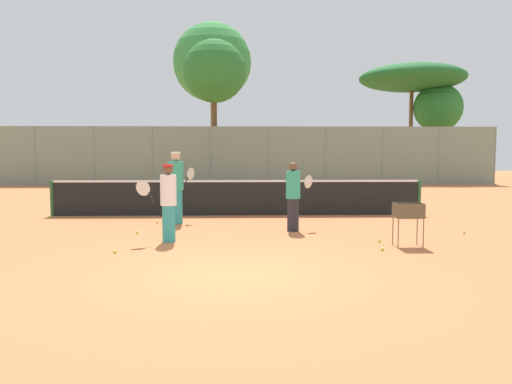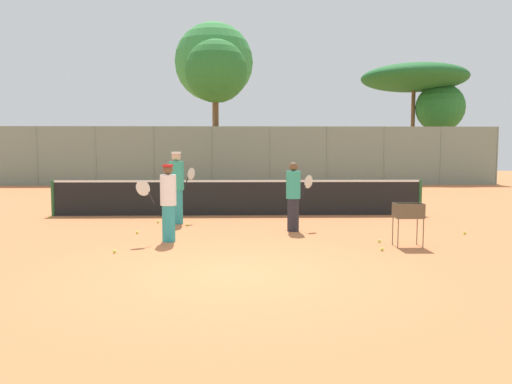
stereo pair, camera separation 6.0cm
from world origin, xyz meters
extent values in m
plane|color=#C67242|center=(0.00, 0.00, 0.00)|extent=(80.00, 80.00, 0.00)
cylinder|color=#26592D|center=(-5.55, 7.22, 0.54)|extent=(0.10, 0.10, 1.07)
cylinder|color=#26592D|center=(5.55, 7.22, 0.54)|extent=(0.10, 0.10, 1.07)
cube|color=black|center=(0.00, 7.22, 0.51)|extent=(11.11, 0.01, 1.01)
cube|color=white|center=(0.00, 7.22, 1.04)|extent=(11.11, 0.02, 0.06)
cylinder|color=gray|center=(-11.42, 20.49, 1.66)|extent=(0.08, 0.08, 3.32)
cylinder|color=gray|center=(-8.16, 20.49, 1.66)|extent=(0.08, 0.08, 3.32)
cylinder|color=gray|center=(-4.90, 20.49, 1.66)|extent=(0.08, 0.08, 3.32)
cylinder|color=gray|center=(-1.63, 20.49, 1.66)|extent=(0.08, 0.08, 3.32)
cylinder|color=gray|center=(1.63, 20.49, 1.66)|extent=(0.08, 0.08, 3.32)
cylinder|color=gray|center=(4.90, 20.49, 1.66)|extent=(0.08, 0.08, 3.32)
cylinder|color=gray|center=(8.16, 20.49, 1.66)|extent=(0.08, 0.08, 3.32)
cylinder|color=gray|center=(11.42, 20.49, 1.66)|extent=(0.08, 0.08, 3.32)
cylinder|color=gray|center=(14.69, 20.49, 1.66)|extent=(0.08, 0.08, 3.32)
cube|color=gray|center=(0.00, 20.49, 1.66)|extent=(29.37, 0.01, 3.32)
cylinder|color=brown|center=(11.60, 25.91, 2.97)|extent=(0.26, 0.26, 5.95)
ellipsoid|color=#1E6028|center=(11.60, 25.91, 6.82)|extent=(7.02, 7.02, 1.75)
cylinder|color=brown|center=(-1.81, 25.99, 3.13)|extent=(0.26, 0.26, 6.26)
sphere|color=#388E42|center=(-1.81, 25.99, 7.81)|extent=(5.19, 5.19, 5.19)
cylinder|color=brown|center=(-1.45, 22.11, 2.76)|extent=(0.25, 0.25, 5.52)
sphere|color=#28722D|center=(-1.45, 22.11, 6.63)|extent=(3.69, 3.69, 3.69)
cylinder|color=brown|center=(13.30, 25.55, 1.93)|extent=(0.28, 0.28, 3.86)
sphere|color=#28722D|center=(13.30, 25.55, 4.82)|extent=(3.22, 3.22, 3.22)
cylinder|color=teal|center=(-1.62, 5.53, 0.46)|extent=(0.32, 0.32, 0.91)
cylinder|color=teal|center=(-1.62, 5.53, 1.29)|extent=(0.40, 0.40, 0.76)
sphere|color=#DBB28C|center=(-1.62, 5.53, 1.79)|extent=(0.25, 0.25, 0.25)
cylinder|color=white|center=(-1.62, 5.53, 1.90)|extent=(0.26, 0.26, 0.06)
cylinder|color=black|center=(-1.39, 5.83, 1.10)|extent=(0.11, 0.13, 0.27)
ellipsoid|color=silver|center=(-1.28, 5.99, 1.32)|extent=(0.27, 0.33, 0.43)
cylinder|color=teal|center=(-1.44, 2.89, 0.39)|extent=(0.28, 0.28, 0.79)
cylinder|color=white|center=(-1.44, 2.89, 1.11)|extent=(0.34, 0.34, 0.65)
sphere|color=brown|center=(-1.44, 2.89, 1.55)|extent=(0.21, 0.21, 0.21)
cylinder|color=red|center=(-1.44, 2.89, 1.64)|extent=(0.22, 0.22, 0.05)
cylinder|color=black|center=(-1.78, 2.80, 0.95)|extent=(0.15, 0.07, 0.27)
ellipsoid|color=silver|center=(-1.95, 2.76, 1.17)|extent=(0.39, 0.13, 0.43)
cylinder|color=#26262D|center=(1.37, 4.23, 0.40)|extent=(0.28, 0.28, 0.80)
cylinder|color=teal|center=(1.37, 4.23, 1.13)|extent=(0.35, 0.35, 0.66)
sphere|color=brown|center=(1.37, 4.23, 1.57)|extent=(0.22, 0.22, 0.22)
cylinder|color=black|center=(1.65, 4.45, 0.96)|extent=(0.13, 0.12, 0.27)
ellipsoid|color=silver|center=(1.79, 4.56, 1.18)|extent=(0.33, 0.27, 0.43)
cylinder|color=brown|center=(3.27, 2.03, 0.30)|extent=(0.02, 0.02, 0.59)
cylinder|color=brown|center=(3.78, 2.03, 0.30)|extent=(0.02, 0.02, 0.59)
cylinder|color=brown|center=(3.27, 2.39, 0.30)|extent=(0.02, 0.02, 0.59)
cylinder|color=brown|center=(3.78, 2.39, 0.30)|extent=(0.02, 0.02, 0.59)
cube|color=brown|center=(3.52, 2.21, 0.60)|extent=(0.55, 0.40, 0.01)
cube|color=brown|center=(3.52, 2.01, 0.74)|extent=(0.55, 0.01, 0.30)
cube|color=brown|center=(3.52, 2.41, 0.74)|extent=(0.55, 0.01, 0.30)
cube|color=brown|center=(3.25, 2.21, 0.74)|extent=(0.01, 0.40, 0.30)
cube|color=brown|center=(3.80, 2.21, 0.74)|extent=(0.01, 0.40, 0.30)
sphere|color=#D1E54C|center=(3.70, 2.36, 0.69)|extent=(0.07, 0.07, 0.07)
sphere|color=#D1E54C|center=(3.33, 2.10, 0.69)|extent=(0.07, 0.07, 0.07)
sphere|color=#D1E54C|center=(3.69, 2.35, 0.64)|extent=(0.07, 0.07, 0.07)
sphere|color=#D1E54C|center=(3.33, 2.29, 0.64)|extent=(0.07, 0.07, 0.07)
sphere|color=#D1E54C|center=(3.37, 2.18, 0.69)|extent=(0.07, 0.07, 0.07)
sphere|color=#D1E54C|center=(3.33, 2.23, 0.64)|extent=(0.07, 0.07, 0.07)
sphere|color=#D1E54C|center=(3.64, 2.06, 0.69)|extent=(0.07, 0.07, 0.07)
sphere|color=#D1E54C|center=(3.47, 2.30, 0.69)|extent=(0.07, 0.07, 0.07)
sphere|color=#D1E54C|center=(-1.31, 5.10, 0.03)|extent=(0.07, 0.07, 0.07)
sphere|color=#D1E54C|center=(-2.16, 5.65, 0.03)|extent=(0.07, 0.07, 0.07)
sphere|color=#D1E54C|center=(5.35, 3.65, 0.03)|extent=(0.07, 0.07, 0.07)
sphere|color=#D1E54C|center=(-5.48, 6.78, 0.03)|extent=(0.07, 0.07, 0.07)
sphere|color=#D1E54C|center=(2.88, 1.78, 0.03)|extent=(0.07, 0.07, 0.07)
sphere|color=#D1E54C|center=(-2.34, 3.90, 0.03)|extent=(0.07, 0.07, 0.07)
sphere|color=#D1E54C|center=(-2.30, 1.69, 0.03)|extent=(0.07, 0.07, 0.07)
sphere|color=#D1E54C|center=(3.07, 2.67, 0.03)|extent=(0.07, 0.07, 0.07)
camera|label=1|loc=(0.12, -7.78, 1.95)|focal=35.00mm
camera|label=2|loc=(0.18, -7.78, 1.95)|focal=35.00mm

